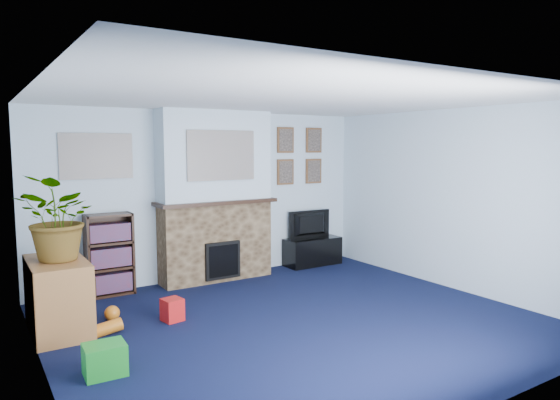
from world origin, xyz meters
TOP-DOWN VIEW (x-y plane):
  - floor at (0.00, 0.00)m, footprint 5.00×4.50m
  - ceiling at (0.00, 0.00)m, footprint 5.00×4.50m
  - wall_back at (0.00, 2.25)m, footprint 5.00×0.04m
  - wall_front at (0.00, -2.25)m, footprint 5.00×0.04m
  - wall_left at (-2.50, 0.00)m, footprint 0.04×4.50m
  - wall_right at (2.50, 0.00)m, footprint 0.04×4.50m
  - chimney_breast at (0.00, 2.05)m, footprint 1.72×0.50m
  - collage_main at (0.00, 1.84)m, footprint 1.00×0.03m
  - collage_left at (-1.55, 2.23)m, footprint 0.90×0.03m
  - portrait_tl at (1.30, 2.23)m, footprint 0.30×0.03m
  - portrait_tr at (1.85, 2.23)m, footprint 0.30×0.03m
  - portrait_bl at (1.30, 2.23)m, footprint 0.30×0.03m
  - portrait_br at (1.85, 2.23)m, footprint 0.30×0.03m
  - tv_stand at (1.69, 2.03)m, footprint 0.92×0.39m
  - television at (1.69, 2.05)m, footprint 0.76×0.13m
  - bookshelf at (-1.47, 2.11)m, footprint 0.58×0.28m
  - sideboard at (-2.24, 1.06)m, footprint 0.54×0.97m
  - potted_plant at (-2.19, 1.01)m, footprint 0.96×1.01m
  - mantel_clock at (-0.10, 2.00)m, footprint 0.10×0.06m
  - mantel_candle at (0.32, 2.00)m, footprint 0.05×0.05m
  - mantel_teddy at (-0.49, 2.00)m, footprint 0.11×0.11m
  - mantel_can at (0.64, 2.00)m, footprint 0.05×0.05m
  - green_crate at (-2.08, -0.20)m, footprint 0.34×0.28m
  - toy_ball at (-1.70, 1.11)m, footprint 0.17×0.17m
  - toy_block at (-1.14, 0.75)m, footprint 0.23×0.23m
  - toy_tube at (-1.84, 0.71)m, footprint 0.30×0.13m

SIDE VIEW (x-z plane):
  - floor at x=0.00m, z-range -0.01..0.01m
  - toy_tube at x=-1.84m, z-range -0.02..0.16m
  - toy_ball at x=-1.70m, z-range 0.01..0.17m
  - toy_block at x=-1.14m, z-range -0.01..0.23m
  - green_crate at x=-2.08m, z-range 0.01..0.27m
  - tv_stand at x=1.69m, z-range 0.01..0.44m
  - sideboard at x=-2.24m, z-range -0.03..0.73m
  - bookshelf at x=-1.47m, z-range -0.02..1.03m
  - television at x=1.69m, z-range 0.44..0.87m
  - chimney_breast at x=0.00m, z-range -0.02..2.38m
  - potted_plant at x=-2.19m, z-range 0.75..1.63m
  - wall_back at x=0.00m, z-range 0.00..2.40m
  - wall_front at x=0.00m, z-range 0.00..2.40m
  - wall_left at x=-2.50m, z-range 0.00..2.40m
  - wall_right at x=2.50m, z-range 0.00..2.40m
  - mantel_can at x=0.64m, z-range 1.16..1.26m
  - mantel_teddy at x=-0.49m, z-range 1.16..1.27m
  - mantel_clock at x=-0.10m, z-range 1.15..1.29m
  - mantel_candle at x=0.32m, z-range 1.15..1.31m
  - portrait_bl at x=1.30m, z-range 1.30..1.70m
  - portrait_br at x=1.85m, z-range 1.30..1.70m
  - collage_left at x=-1.55m, z-range 1.49..2.07m
  - collage_main at x=0.00m, z-range 1.44..2.12m
  - portrait_tl at x=1.30m, z-range 1.80..2.20m
  - portrait_tr at x=1.85m, z-range 1.80..2.20m
  - ceiling at x=0.00m, z-range 2.40..2.40m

